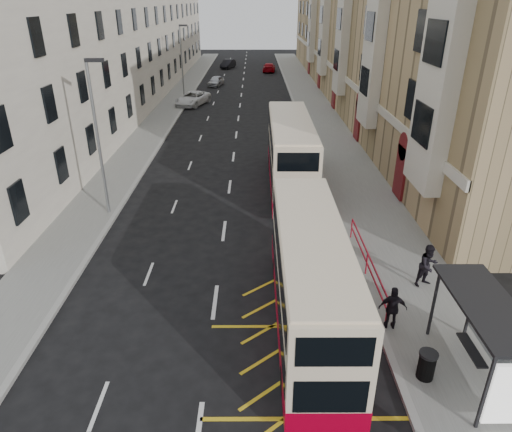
{
  "coord_description": "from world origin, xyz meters",
  "views": [
    {
      "loc": [
        1.54,
        -10.59,
        10.7
      ],
      "look_at": [
        1.61,
        6.56,
        2.48
      ],
      "focal_mm": 32.0,
      "sensor_mm": 36.0,
      "label": 1
    }
  ],
  "objects_px": {
    "double_decker_front": "(310,279)",
    "car_silver": "(216,81)",
    "white_van": "(193,98)",
    "bus_shelter": "(494,332)",
    "double_decker_rear": "(290,154)",
    "street_lamp_near": "(98,131)",
    "pedestrian_far": "(393,308)",
    "car_dark": "(228,64)",
    "pedestrian_mid": "(428,266)",
    "litter_bin": "(427,365)",
    "street_lamp_far": "(182,59)",
    "car_red": "(269,67)"
  },
  "relations": [
    {
      "from": "bus_shelter",
      "to": "street_lamp_far",
      "type": "height_order",
      "value": "street_lamp_far"
    },
    {
      "from": "litter_bin",
      "to": "bus_shelter",
      "type": "bearing_deg",
      "value": -11.02
    },
    {
      "from": "double_decker_front",
      "to": "car_dark",
      "type": "height_order",
      "value": "double_decker_front"
    },
    {
      "from": "street_lamp_near",
      "to": "pedestrian_far",
      "type": "bearing_deg",
      "value": -37.45
    },
    {
      "from": "double_decker_rear",
      "to": "pedestrian_mid",
      "type": "xyz_separation_m",
      "value": [
        4.74,
        -11.07,
        -1.11
      ]
    },
    {
      "from": "double_decker_front",
      "to": "pedestrian_far",
      "type": "distance_m",
      "value": 3.08
    },
    {
      "from": "double_decker_front",
      "to": "car_dark",
      "type": "distance_m",
      "value": 67.1
    },
    {
      "from": "pedestrian_mid",
      "to": "car_dark",
      "type": "height_order",
      "value": "pedestrian_mid"
    },
    {
      "from": "street_lamp_far",
      "to": "double_decker_front",
      "type": "height_order",
      "value": "street_lamp_far"
    },
    {
      "from": "pedestrian_mid",
      "to": "street_lamp_near",
      "type": "bearing_deg",
      "value": 131.16
    },
    {
      "from": "pedestrian_mid",
      "to": "car_red",
      "type": "relative_size",
      "value": 0.39
    },
    {
      "from": "white_van",
      "to": "car_silver",
      "type": "bearing_deg",
      "value": 101.25
    },
    {
      "from": "double_decker_front",
      "to": "car_silver",
      "type": "relative_size",
      "value": 2.56
    },
    {
      "from": "pedestrian_far",
      "to": "car_dark",
      "type": "bearing_deg",
      "value": -75.55
    },
    {
      "from": "street_lamp_far",
      "to": "pedestrian_mid",
      "type": "bearing_deg",
      "value": -68.19
    },
    {
      "from": "street_lamp_far",
      "to": "car_red",
      "type": "height_order",
      "value": "street_lamp_far"
    },
    {
      "from": "car_silver",
      "to": "pedestrian_mid",
      "type": "bearing_deg",
      "value": -62.99
    },
    {
      "from": "bus_shelter",
      "to": "car_silver",
      "type": "height_order",
      "value": "bus_shelter"
    },
    {
      "from": "pedestrian_mid",
      "to": "pedestrian_far",
      "type": "height_order",
      "value": "pedestrian_mid"
    },
    {
      "from": "street_lamp_far",
      "to": "car_red",
      "type": "bearing_deg",
      "value": 66.02
    },
    {
      "from": "bus_shelter",
      "to": "double_decker_rear",
      "type": "distance_m",
      "value": 17.01
    },
    {
      "from": "pedestrian_far",
      "to": "white_van",
      "type": "distance_m",
      "value": 39.58
    },
    {
      "from": "double_decker_rear",
      "to": "car_dark",
      "type": "distance_m",
      "value": 53.82
    },
    {
      "from": "white_van",
      "to": "double_decker_front",
      "type": "bearing_deg",
      "value": -58.0
    },
    {
      "from": "litter_bin",
      "to": "pedestrian_far",
      "type": "bearing_deg",
      "value": 100.19
    },
    {
      "from": "street_lamp_far",
      "to": "pedestrian_mid",
      "type": "distance_m",
      "value": 40.1
    },
    {
      "from": "double_decker_rear",
      "to": "car_silver",
      "type": "relative_size",
      "value": 2.8
    },
    {
      "from": "double_decker_front",
      "to": "white_van",
      "type": "xyz_separation_m",
      "value": [
        -8.65,
        37.53,
        -1.26
      ]
    },
    {
      "from": "bus_shelter",
      "to": "double_decker_rear",
      "type": "height_order",
      "value": "double_decker_rear"
    },
    {
      "from": "street_lamp_near",
      "to": "car_red",
      "type": "height_order",
      "value": "street_lamp_near"
    },
    {
      "from": "pedestrian_far",
      "to": "car_dark",
      "type": "relative_size",
      "value": 0.39
    },
    {
      "from": "bus_shelter",
      "to": "white_van",
      "type": "distance_m",
      "value": 42.75
    },
    {
      "from": "street_lamp_far",
      "to": "double_decker_rear",
      "type": "xyz_separation_m",
      "value": [
        10.1,
        -26.01,
        -2.47
      ]
    },
    {
      "from": "street_lamp_near",
      "to": "litter_bin",
      "type": "xyz_separation_m",
      "value": [
        13.12,
        -12.09,
        -3.99
      ]
    },
    {
      "from": "street_lamp_far",
      "to": "double_decker_rear",
      "type": "distance_m",
      "value": 28.01
    },
    {
      "from": "litter_bin",
      "to": "pedestrian_mid",
      "type": "xyz_separation_m",
      "value": [
        1.71,
        5.01,
        0.41
      ]
    },
    {
      "from": "bus_shelter",
      "to": "pedestrian_far",
      "type": "height_order",
      "value": "bus_shelter"
    },
    {
      "from": "bus_shelter",
      "to": "street_lamp_near",
      "type": "bearing_deg",
      "value": 139.86
    },
    {
      "from": "litter_bin",
      "to": "pedestrian_mid",
      "type": "distance_m",
      "value": 5.31
    },
    {
      "from": "street_lamp_near",
      "to": "double_decker_rear",
      "type": "bearing_deg",
      "value": 21.56
    },
    {
      "from": "pedestrian_mid",
      "to": "car_silver",
      "type": "distance_m",
      "value": 48.79
    },
    {
      "from": "street_lamp_far",
      "to": "double_decker_front",
      "type": "relative_size",
      "value": 0.82
    },
    {
      "from": "car_silver",
      "to": "bus_shelter",
      "type": "bearing_deg",
      "value": -64.53
    },
    {
      "from": "double_decker_front",
      "to": "pedestrian_far",
      "type": "xyz_separation_m",
      "value": [
        2.9,
        -0.32,
        -1.0
      ]
    },
    {
      "from": "street_lamp_near",
      "to": "litter_bin",
      "type": "height_order",
      "value": "street_lamp_near"
    },
    {
      "from": "car_dark",
      "to": "street_lamp_far",
      "type": "bearing_deg",
      "value": -81.19
    },
    {
      "from": "white_van",
      "to": "car_dark",
      "type": "height_order",
      "value": "white_van"
    },
    {
      "from": "pedestrian_mid",
      "to": "double_decker_rear",
      "type": "bearing_deg",
      "value": 89.84
    },
    {
      "from": "litter_bin",
      "to": "car_red",
      "type": "relative_size",
      "value": 0.2
    },
    {
      "from": "street_lamp_near",
      "to": "pedestrian_mid",
      "type": "bearing_deg",
      "value": -25.51
    }
  ]
}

